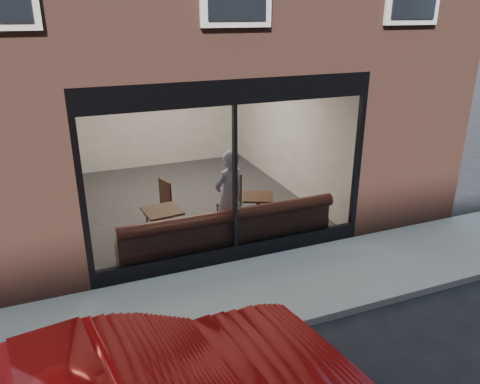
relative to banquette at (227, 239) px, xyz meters
name	(u,v)px	position (x,y,z in m)	size (l,w,h in m)	color
ground	(288,327)	(0.00, -2.45, -0.23)	(120.00, 120.00, 0.00)	black
sidewalk_near	(259,290)	(0.00, -1.45, -0.22)	(40.00, 2.00, 0.01)	gray
kerb_near	(290,326)	(0.00, -2.50, -0.17)	(40.00, 0.10, 0.12)	gray
host_building_pier_left	(8,121)	(-3.75, 5.55, 1.38)	(2.50, 12.00, 3.20)	brown
host_building_pier_right	(278,101)	(3.75, 5.55, 1.38)	(2.50, 12.00, 3.20)	brown
host_building_backfill	(137,93)	(0.00, 8.55, 1.38)	(5.00, 6.00, 3.20)	brown
cafe_floor	(189,201)	(0.00, 2.55, -0.21)	(6.00, 6.00, 0.00)	#2D2D30
cafe_ceiling	(183,61)	(0.00, 2.55, 2.97)	(6.00, 6.00, 0.00)	white
cafe_wall_back	(156,110)	(0.00, 5.54, 1.37)	(5.00, 5.00, 0.00)	beige
cafe_wall_left	(68,147)	(-2.49, 2.55, 1.37)	(6.00, 6.00, 0.00)	beige
cafe_wall_right	(286,125)	(2.49, 2.55, 1.37)	(6.00, 6.00, 0.00)	beige
storefront_kick	(235,253)	(0.00, -0.40, -0.08)	(5.00, 0.10, 0.30)	black
storefront_header	(234,92)	(0.00, -0.40, 2.77)	(5.00, 0.10, 0.40)	black
storefront_mullion	(235,179)	(0.00, -0.40, 1.32)	(0.06, 0.10, 2.50)	black
storefront_glass	(235,179)	(0.00, -0.43, 1.33)	(4.80, 4.80, 0.00)	white
banquette	(227,239)	(0.00, 0.00, 0.00)	(4.00, 0.55, 0.45)	#3C1B15
person	(229,198)	(0.16, 0.32, 0.69)	(0.67, 0.44, 1.84)	#9BA5C9
cafe_table_left	(162,211)	(-1.06, 0.57, 0.52)	(0.64, 0.64, 0.04)	#322013
cafe_table_right	(258,197)	(0.87, 0.55, 0.52)	(0.59, 0.59, 0.04)	#322013
cafe_chair_left	(158,214)	(-0.93, 1.57, 0.01)	(0.46, 0.46, 0.04)	#322013
cafe_chair_right	(229,205)	(0.59, 1.49, 0.01)	(0.39, 0.39, 0.04)	#322013
wall_poster	(71,153)	(-2.45, 2.01, 1.38)	(0.02, 0.67, 0.89)	white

